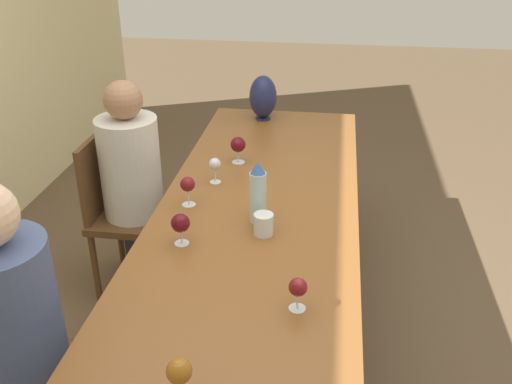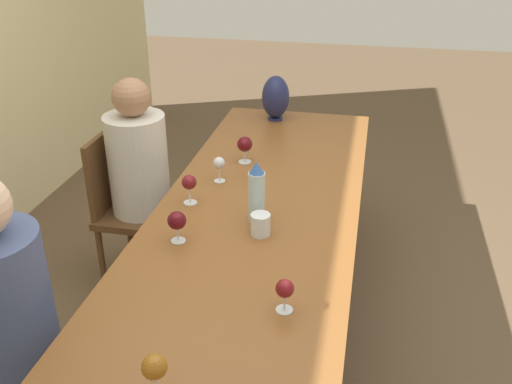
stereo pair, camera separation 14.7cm
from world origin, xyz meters
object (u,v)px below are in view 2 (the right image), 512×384
object	(u,v)px
water_bottle	(257,193)
chair_far	(131,204)
vase	(276,97)
wine_glass_2	(189,183)
wine_glass_5	(245,145)
wine_glass_4	(285,289)
person_near	(9,323)
wine_glass_0	(154,368)
water_tumbler	(260,224)
person_far	(142,179)
wine_glass_3	(177,221)
wine_glass_1	(219,164)

from	to	relation	value
water_bottle	chair_far	distance (m)	1.03
vase	wine_glass_2	world-z (taller)	vase
wine_glass_5	wine_glass_4	bearing A→B (deg)	-160.95
vase	chair_far	size ratio (longest dim) A/B	0.32
person_near	vase	bearing A→B (deg)	-15.87
vase	wine_glass_0	world-z (taller)	vase
wine_glass_2	water_tumbler	bearing A→B (deg)	-118.95
person_far	water_bottle	bearing A→B (deg)	-122.75
wine_glass_0	wine_glass_5	size ratio (longest dim) A/B	1.00
vase	chair_far	world-z (taller)	vase
water_tumbler	wine_glass_2	distance (m)	0.43
vase	chair_far	bearing A→B (deg)	141.17
wine_glass_0	person_near	xyz separation A→B (m)	(0.28, 0.67, -0.19)
water_bottle	person_far	distance (m)	0.91
wine_glass_0	wine_glass_3	xyz separation A→B (m)	(0.80, 0.21, -0.01)
wine_glass_0	wine_glass_5	distance (m)	1.65
water_tumbler	wine_glass_4	xyz separation A→B (m)	(-0.48, -0.18, 0.04)
person_far	wine_glass_4	bearing A→B (deg)	-137.87
water_tumbler	wine_glass_1	bearing A→B (deg)	33.40
water_bottle	wine_glass_3	size ratio (longest dim) A/B	2.06
water_tumbler	wine_glass_1	distance (m)	0.55
person_far	water_tumbler	bearing A→B (deg)	-126.89
wine_glass_3	wine_glass_5	world-z (taller)	wine_glass_5
vase	person_far	size ratio (longest dim) A/B	0.23
chair_far	wine_glass_1	bearing A→B (deg)	-102.55
wine_glass_0	wine_glass_2	bearing A→B (deg)	13.15
wine_glass_5	wine_glass_1	bearing A→B (deg)	164.32
water_bottle	wine_glass_4	bearing A→B (deg)	-159.38
water_bottle	vase	distance (m)	1.32
wine_glass_5	person_far	xyz separation A→B (m)	(-0.13, 0.55, -0.20)
wine_glass_3	wine_glass_5	bearing A→B (deg)	-6.20
wine_glass_2	vase	bearing A→B (deg)	-8.78
vase	person_far	distance (m)	1.05
water_tumbler	vase	bearing A→B (deg)	7.66
wine_glass_3	wine_glass_4	world-z (taller)	wine_glass_3
wine_glass_2	water_bottle	bearing A→B (deg)	-106.43
wine_glass_0	wine_glass_3	bearing A→B (deg)	14.73
person_near	wine_glass_1	bearing A→B (deg)	-23.11
wine_glass_4	wine_glass_5	bearing A→B (deg)	19.05
wine_glass_1	wine_glass_4	bearing A→B (deg)	-152.66
water_bottle	chair_far	xyz separation A→B (m)	(0.48, 0.82, -0.40)
person_near	wine_glass_2	bearing A→B (deg)	-25.02
vase	wine_glass_3	size ratio (longest dim) A/B	2.09
wine_glass_3	wine_glass_4	distance (m)	0.62
water_bottle	wine_glass_1	bearing A→B (deg)	36.92
wine_glass_4	chair_far	xyz separation A→B (m)	(1.06, 1.04, -0.35)
water_tumbler	wine_glass_0	size ratio (longest dim) A/B	0.65
water_tumbler	person_near	distance (m)	1.02
water_bottle	wine_glass_1	world-z (taller)	water_bottle
water_tumbler	wine_glass_3	world-z (taller)	wine_glass_3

